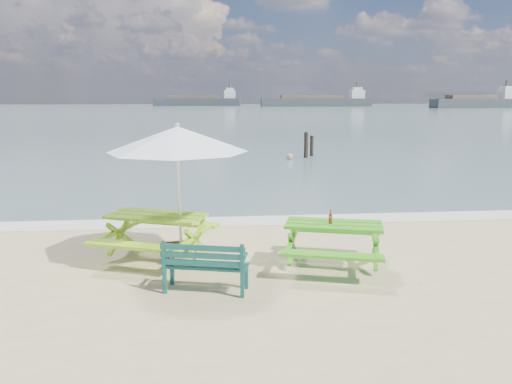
{
  "coord_description": "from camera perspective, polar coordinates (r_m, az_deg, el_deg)",
  "views": [
    {
      "loc": [
        -0.42,
        -6.62,
        2.87
      ],
      "look_at": [
        0.51,
        3.0,
        1.0
      ],
      "focal_mm": 35.0,
      "sensor_mm": 36.0,
      "label": 1
    }
  ],
  "objects": [
    {
      "name": "sea",
      "position": [
        91.67,
        -5.31,
        9.14
      ],
      "size": [
        300.0,
        300.0,
        0.0
      ],
      "primitive_type": "plane",
      "color": "slate",
      "rests_on": "ground"
    },
    {
      "name": "foam_strip",
      "position": [
        11.59,
        -3.29,
        -3.37
      ],
      "size": [
        22.0,
        0.9,
        0.01
      ],
      "primitive_type": "cube",
      "color": "silver",
      "rests_on": "ground"
    },
    {
      "name": "picnic_table_left",
      "position": [
        9.08,
        -11.23,
        -5.12
      ],
      "size": [
        2.27,
        2.38,
        0.81
      ],
      "color": "#85BC1C",
      "rests_on": "ground"
    },
    {
      "name": "picnic_table_right",
      "position": [
        8.6,
        8.8,
        -6.1
      ],
      "size": [
        2.03,
        2.15,
        0.76
      ],
      "color": "#3C9F18",
      "rests_on": "ground"
    },
    {
      "name": "park_bench",
      "position": [
        7.56,
        -5.73,
        -9.5
      ],
      "size": [
        1.31,
        0.7,
        0.77
      ],
      "color": "#10453E",
      "rests_on": "ground"
    },
    {
      "name": "side_table",
      "position": [
        8.93,
        -8.56,
        -6.83
      ],
      "size": [
        0.6,
        0.6,
        0.31
      ],
      "color": "brown",
      "rests_on": "ground"
    },
    {
      "name": "patio_umbrella",
      "position": [
        8.54,
        -8.94,
        5.98
      ],
      "size": [
        3.0,
        3.0,
        2.37
      ],
      "color": "silver",
      "rests_on": "ground"
    },
    {
      "name": "beer_bottle",
      "position": [
        8.45,
        8.5,
        -3.06
      ],
      "size": [
        0.06,
        0.06,
        0.24
      ],
      "color": "#934A15",
      "rests_on": "picnic_table_right"
    },
    {
      "name": "swimmer",
      "position": [
        22.85,
        3.79,
        2.37
      ],
      "size": [
        0.7,
        0.6,
        1.63
      ],
      "color": "tan",
      "rests_on": "ground"
    },
    {
      "name": "mooring_pilings",
      "position": [
        23.8,
        6.0,
        5.08
      ],
      "size": [
        0.58,
        0.78,
        1.4
      ],
      "color": "black",
      "rests_on": "ground"
    },
    {
      "name": "cargo_ships",
      "position": [
        140.05,
        19.67,
        9.66
      ],
      "size": [
        147.34,
        37.92,
        4.4
      ],
      "color": "#33393D",
      "rests_on": "ground"
    }
  ]
}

